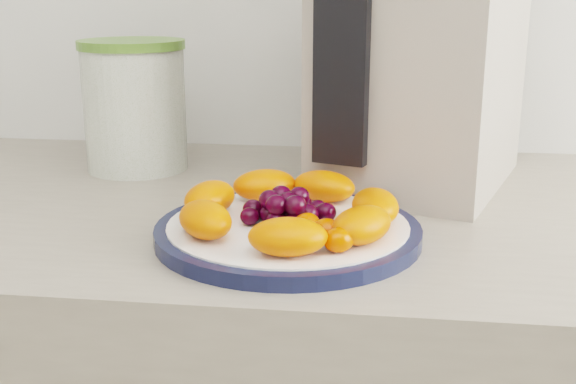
# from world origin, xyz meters

# --- Properties ---
(plate_rim) EXTENTS (0.27, 0.27, 0.01)m
(plate_rim) POSITION_xyz_m (-0.03, 1.07, 0.91)
(plate_rim) COLOR #121835
(plate_rim) RESTS_ON counter
(plate_face) EXTENTS (0.24, 0.24, 0.02)m
(plate_face) POSITION_xyz_m (-0.03, 1.07, 0.91)
(plate_face) COLOR white
(plate_face) RESTS_ON counter
(canister) EXTENTS (0.18, 0.18, 0.17)m
(canister) POSITION_xyz_m (-0.27, 1.33, 0.98)
(canister) COLOR #485C21
(canister) RESTS_ON counter
(canister_lid) EXTENTS (0.19, 0.19, 0.01)m
(canister_lid) POSITION_xyz_m (-0.27, 1.33, 1.07)
(canister_lid) COLOR #557E2F
(canister_lid) RESTS_ON canister
(appliance_body) EXTENTS (0.29, 0.34, 0.36)m
(appliance_body) POSITION_xyz_m (0.12, 1.31, 1.08)
(appliance_body) COLOR #A79B8E
(appliance_body) RESTS_ON counter
(appliance_panel) EXTENTS (0.07, 0.04, 0.27)m
(appliance_panel) POSITION_xyz_m (0.02, 1.19, 1.09)
(appliance_panel) COLOR black
(appliance_panel) RESTS_ON appliance_body
(fruit_plate) EXTENTS (0.23, 0.23, 0.03)m
(fruit_plate) POSITION_xyz_m (-0.02, 1.07, 0.93)
(fruit_plate) COLOR #FF4A01
(fruit_plate) RESTS_ON plate_face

